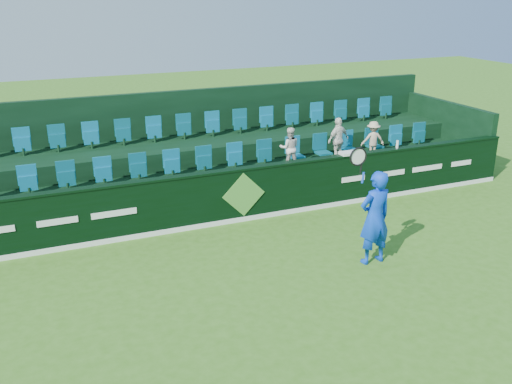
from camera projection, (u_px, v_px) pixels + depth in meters
name	position (u px, v px, depth m)	size (l,w,h in m)	color
ground	(321.00, 295.00, 10.65)	(60.00, 60.00, 0.00)	#386C19
sponsor_hoarding	(242.00, 194.00, 13.89)	(16.00, 0.25, 1.35)	black
stand_tier_front	(227.00, 191.00, 14.93)	(16.00, 2.00, 0.80)	black
stand_tier_back	(204.00, 162.00, 16.49)	(16.00, 1.80, 1.30)	black
stand_rear	(198.00, 140.00, 16.69)	(16.00, 4.10, 2.60)	black
seat_row_front	(221.00, 161.00, 15.04)	(13.50, 0.50, 0.60)	#0C6A8D
seat_row_back	(199.00, 128.00, 16.43)	(13.50, 0.50, 0.60)	#0C6A8D
tennis_player	(375.00, 217.00, 11.62)	(1.15, 0.53, 2.59)	blue
spectator_left	(289.00, 148.00, 15.30)	(0.55, 0.43, 1.13)	silver
spectator_middle	(338.00, 140.00, 15.83)	(0.74, 0.31, 1.26)	white
spectator_right	(373.00, 139.00, 16.29)	(0.68, 0.39, 1.05)	#C5AC8A
towel	(348.00, 153.00, 14.74)	(0.45, 0.29, 0.07)	white
drinks_bottle	(397.00, 144.00, 15.28)	(0.07, 0.07, 0.22)	white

